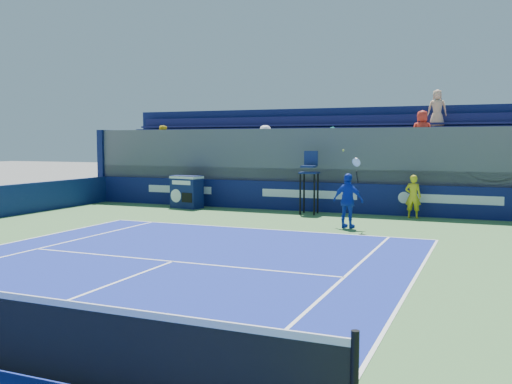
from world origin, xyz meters
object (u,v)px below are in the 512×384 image
at_px(match_clock, 187,191).
at_px(ball_person, 413,196).
at_px(umpire_chair, 309,175).
at_px(tennis_player, 348,201).

bearing_deg(match_clock, ball_person, 2.08).
distance_m(ball_person, umpire_chair, 4.00).
bearing_deg(tennis_player, ball_person, 63.69).
distance_m(umpire_chair, tennis_player, 3.87).
xyz_separation_m(ball_person, tennis_player, (-1.64, -3.32, 0.10)).
xyz_separation_m(match_clock, tennis_player, (7.72, -2.98, 0.17)).
distance_m(match_clock, umpire_chair, 5.50).
bearing_deg(ball_person, tennis_player, 65.69).
height_order(ball_person, match_clock, ball_person).
relative_size(ball_person, match_clock, 1.13).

